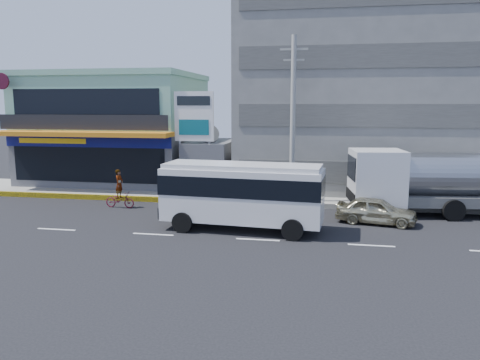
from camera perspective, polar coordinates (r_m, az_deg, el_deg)
name	(u,v)px	position (r m, az deg, el deg)	size (l,w,h in m)	color
ground	(153,234)	(22.63, -10.53, -6.54)	(120.00, 120.00, 0.00)	black
sidewalk	(278,196)	(30.56, 4.67, -1.99)	(70.00, 5.00, 0.30)	gray
shop_building	(118,131)	(37.82, -14.66, 5.78)	(12.40, 11.70, 8.00)	#49494E
concrete_building	(356,91)	(35.42, 13.92, 10.45)	(16.00, 12.00, 14.00)	gray
gap_structure	(212,165)	(33.56, -3.41, 1.80)	(3.00, 6.00, 3.50)	#49494E
satellite_dish	(209,141)	(32.40, -3.85, 4.77)	(1.50, 1.50, 0.15)	slate
billboard	(194,122)	(30.72, -5.61, 7.03)	(2.60, 0.18, 6.90)	gray
utility_pole_near	(293,120)	(27.82, 6.45, 7.25)	(1.60, 0.30, 10.00)	#999993
minibus	(242,191)	(22.64, 0.27, -1.32)	(7.95, 3.22, 3.26)	silver
sedan	(376,210)	(25.08, 16.26, -3.58)	(1.62, 4.03, 1.37)	#BCB590
tanker_truck	(428,181)	(27.72, 21.97, -0.06)	(9.40, 3.86, 3.60)	silver
motorcycle_rider	(120,195)	(28.61, -14.45, -1.80)	(1.82, 0.71, 2.30)	#500B1A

